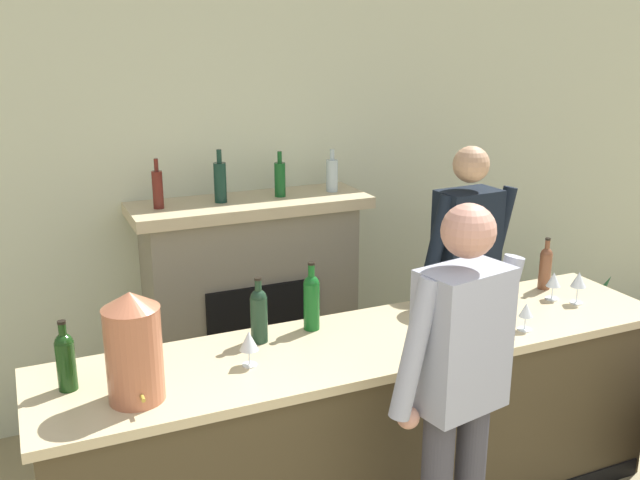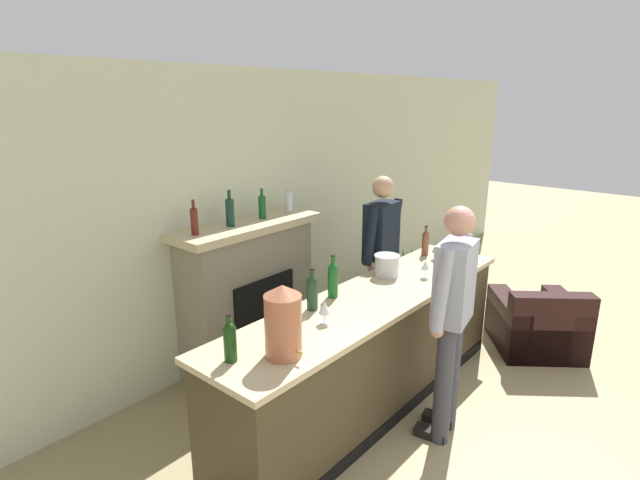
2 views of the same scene
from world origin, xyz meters
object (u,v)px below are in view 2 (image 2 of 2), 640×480
Objects in this scene: wine_bottle_chardonnay_pale at (333,278)px; wine_bottle_rose_blush at (312,291)px; wine_bottle_cabernet_heavy at (230,340)px; wine_bottle_merlot_tall at (425,242)px; person_bartender at (381,255)px; wine_glass_back_row at (425,266)px; wine_glass_by_dispenser at (449,247)px; wine_glass_front_right at (442,267)px; potted_plant_corner at (413,277)px; wine_glass_mid_counter at (436,249)px; fireplace_stone at (248,293)px; wine_glass_near_bucket at (325,308)px; copper_dispenser at (283,321)px; armchair_black at (537,327)px; person_customer at (452,314)px; ice_bucket_steel at (387,265)px.

wine_bottle_rose_blush is (-0.29, -0.04, -0.01)m from wine_bottle_chardonnay_pale.
wine_bottle_cabernet_heavy is 1.01× the size of wine_bottle_merlot_tall.
person_bartender reaches higher than wine_glass_back_row.
wine_glass_front_right is at bearing -160.65° from wine_glass_by_dispenser.
wine_glass_mid_counter is (-1.08, -0.83, 0.78)m from potted_plant_corner.
wine_bottle_chardonnay_pale is at bearing -91.86° from fireplace_stone.
wine_bottle_chardonnay_pale is at bearing -165.44° from person_bartender.
wine_bottle_rose_blush is 1.97× the size of wine_glass_near_bucket.
wine_glass_back_row is at bearing 0.66° from copper_dispenser.
wine_bottle_cabernet_heavy reaches higher than wine_glass_near_bucket.
wine_bottle_chardonnay_pale is 2.19× the size of wine_glass_back_row.
potted_plant_corner is at bearing -8.93° from fireplace_stone.
wine_bottle_merlot_tall is (-0.64, 0.97, 0.86)m from armchair_black.
wine_bottle_chardonnay_pale is 1.15× the size of wine_bottle_merlot_tall.
wine_bottle_rose_blush is at bearing 8.08° from wine_bottle_cabernet_heavy.
wine_glass_near_bucket is (-0.67, 0.62, 0.09)m from person_customer.
wine_glass_near_bucket is (-1.37, 0.18, 0.02)m from wine_glass_front_right.
copper_dispenser reaches higher than wine_bottle_cabernet_heavy.
armchair_black is at bearing -44.69° from fireplace_stone.
wine_bottle_cabernet_heavy is at bearing -167.13° from potted_plant_corner.
potted_plant_corner is 4.65× the size of wine_glass_mid_counter.
person_bartender is 5.79× the size of wine_bottle_cabernet_heavy.
fireplace_stone reaches higher than wine_glass_back_row.
armchair_black is 1.62m from wine_glass_back_row.
wine_bottle_rose_blush is 1.75m from wine_glass_by_dispenser.
person_customer is at bearing -126.01° from person_bartender.
wine_bottle_merlot_tall is at bearing -0.50° from wine_bottle_chardonnay_pale.
wine_bottle_chardonnay_pale reaches higher than wine_glass_mid_counter.
wine_bottle_cabernet_heavy is 2.15× the size of wine_glass_front_right.
wine_bottle_chardonnay_pale is at bearing 154.75° from armchair_black.
wine_bottle_chardonnay_pale is (-2.08, 0.98, 0.88)m from armchair_black.
wine_bottle_rose_blush is at bearing 175.53° from wine_glass_mid_counter.
potted_plant_corner is 4.40× the size of wine_glass_near_bucket.
wine_bottle_cabernet_heavy is (-2.28, -0.45, 0.13)m from person_bartender.
wine_glass_back_row is at bearing -161.38° from wine_glass_mid_counter.
fireplace_stone is 1.43m from wine_glass_near_bucket.
wine_glass_mid_counter is (2.29, 0.19, -0.12)m from copper_dispenser.
person_bartender is at bearing 127.40° from armchair_black.
wine_glass_by_dispenser is at bearing 6.88° from wine_glass_back_row.
wine_glass_front_right is 1.38m from wine_glass_near_bucket.
ice_bucket_steel is 0.76m from wine_bottle_merlot_tall.
wine_glass_by_dispenser reaches higher than wine_glass_near_bucket.
wine_glass_mid_counter is at bearing -60.27° from person_bartender.
wine_glass_by_dispenser is at bearing -88.42° from wine_bottle_merlot_tall.
wine_bottle_merlot_tall is (1.44, -0.01, -0.02)m from wine_bottle_chardonnay_pale.
wine_glass_mid_counter is at bearing -4.47° from wine_bottle_rose_blush.
wine_bottle_cabernet_heavy is 1.86× the size of wine_glass_near_bucket.
armchair_black is 3.28× the size of wine_bottle_chardonnay_pale.
wine_glass_near_bucket reaches higher than wine_glass_front_right.
armchair_black is 6.40× the size of wine_glass_by_dispenser.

